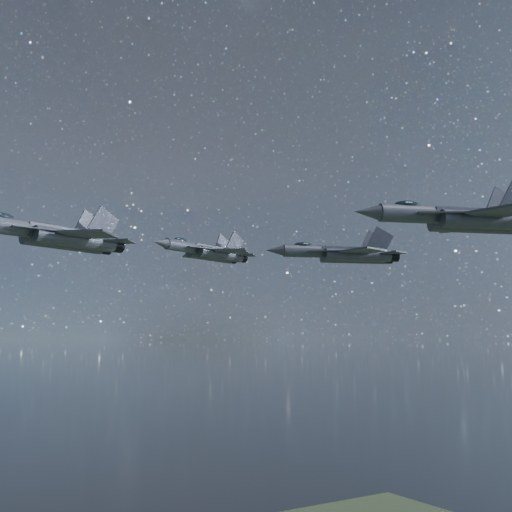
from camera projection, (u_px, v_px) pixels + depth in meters
jet_lead at (57, 236)px, 59.85m from camera, size 18.80×12.63×4.75m
jet_left at (208, 252)px, 82.78m from camera, size 17.15×11.50×4.34m
jet_right at (466, 219)px, 50.47m from camera, size 17.01×11.27×4.33m
jet_slot at (345, 254)px, 81.83m from camera, size 18.85×12.46×4.82m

